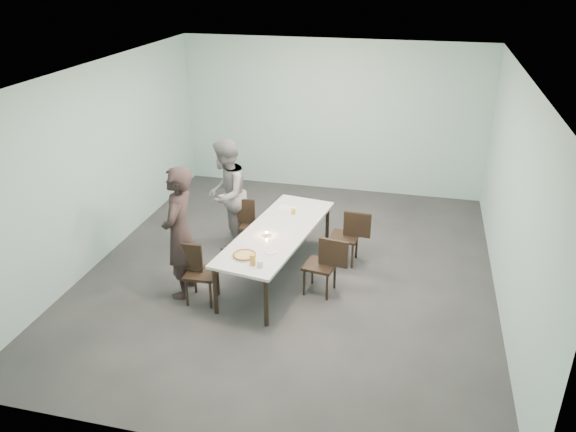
% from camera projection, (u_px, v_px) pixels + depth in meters
% --- Properties ---
extents(ground, '(7.00, 7.00, 0.00)m').
position_uv_depth(ground, '(291.00, 270.00, 8.61)').
color(ground, '#333335').
rests_on(ground, ground).
extents(room_shell, '(6.02, 7.02, 3.01)m').
position_uv_depth(room_shell, '(291.00, 144.00, 7.75)').
color(room_shell, '#ADDAD3').
rests_on(room_shell, ground).
extents(table, '(1.28, 2.71, 0.75)m').
position_uv_depth(table, '(277.00, 234.00, 8.19)').
color(table, white).
rests_on(table, ground).
extents(chair_near_left, '(0.62, 0.44, 0.87)m').
position_uv_depth(chair_near_left, '(196.00, 268.00, 7.67)').
color(chair_near_left, black).
rests_on(chair_near_left, ground).
extents(chair_far_left, '(0.63, 0.46, 0.87)m').
position_uv_depth(chair_far_left, '(249.00, 220.00, 9.06)').
color(chair_far_left, black).
rests_on(chair_far_left, ground).
extents(chair_near_right, '(0.64, 0.48, 0.87)m').
position_uv_depth(chair_near_right, '(325.00, 262.00, 7.83)').
color(chair_near_right, black).
rests_on(chair_near_right, ground).
extents(chair_far_right, '(0.62, 0.45, 0.87)m').
position_uv_depth(chair_far_right, '(350.00, 233.00, 8.64)').
color(chair_far_right, black).
rests_on(chair_far_right, ground).
extents(diner_near, '(0.51, 0.73, 1.90)m').
position_uv_depth(diner_near, '(179.00, 233.00, 7.66)').
color(diner_near, black).
rests_on(diner_near, ground).
extents(diner_far, '(0.72, 0.91, 1.81)m').
position_uv_depth(diner_far, '(226.00, 194.00, 9.01)').
color(diner_far, gray).
rests_on(diner_far, ground).
extents(pizza, '(0.34, 0.34, 0.04)m').
position_uv_depth(pizza, '(244.00, 255.00, 7.45)').
color(pizza, white).
rests_on(pizza, table).
extents(side_plate, '(0.18, 0.18, 0.01)m').
position_uv_depth(side_plate, '(271.00, 252.00, 7.57)').
color(side_plate, white).
rests_on(side_plate, table).
extents(beer_glass, '(0.08, 0.08, 0.15)m').
position_uv_depth(beer_glass, '(253.00, 260.00, 7.23)').
color(beer_glass, gold).
rests_on(beer_glass, table).
extents(water_tumbler, '(0.08, 0.08, 0.09)m').
position_uv_depth(water_tumbler, '(260.00, 264.00, 7.19)').
color(water_tumbler, silver).
rests_on(water_tumbler, table).
extents(tealight, '(0.06, 0.06, 0.05)m').
position_uv_depth(tealight, '(267.00, 234.00, 8.02)').
color(tealight, silver).
rests_on(tealight, table).
extents(amber_tumbler, '(0.07, 0.07, 0.08)m').
position_uv_depth(amber_tumbler, '(293.00, 211.00, 8.68)').
color(amber_tumbler, gold).
rests_on(amber_tumbler, table).
extents(menu, '(0.33, 0.26, 0.01)m').
position_uv_depth(menu, '(288.00, 208.00, 8.88)').
color(menu, silver).
rests_on(menu, table).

